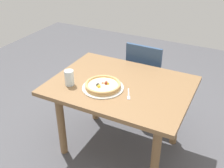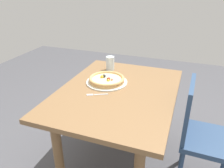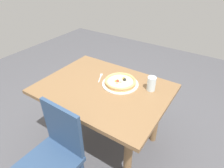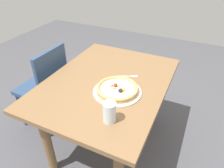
{
  "view_description": "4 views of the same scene",
  "coord_description": "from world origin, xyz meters",
  "px_view_note": "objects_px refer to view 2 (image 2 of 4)",
  "views": [
    {
      "loc": [
        -0.85,
        1.84,
        1.9
      ],
      "look_at": [
        0.05,
        0.07,
        0.74
      ],
      "focal_mm": 43.63,
      "sensor_mm": 36.0,
      "label": 1
    },
    {
      "loc": [
        -1.48,
        -0.5,
        1.52
      ],
      "look_at": [
        0.05,
        0.07,
        0.74
      ],
      "focal_mm": 35.51,
      "sensor_mm": 36.0,
      "label": 2
    },
    {
      "loc": [
        0.89,
        -1.21,
        1.75
      ],
      "look_at": [
        0.05,
        0.07,
        0.74
      ],
      "focal_mm": 30.97,
      "sensor_mm": 36.0,
      "label": 3
    },
    {
      "loc": [
        1.18,
        0.6,
        1.6
      ],
      "look_at": [
        0.05,
        0.07,
        0.74
      ],
      "focal_mm": 32.53,
      "sensor_mm": 36.0,
      "label": 4
    }
  ],
  "objects_px": {
    "chair_near": "(201,133)",
    "plate": "(107,82)",
    "fork": "(96,95)",
    "drinking_glass": "(110,63)",
    "pizza": "(107,79)",
    "dining_table": "(117,102)"
  },
  "relations": [
    {
      "from": "chair_near",
      "to": "fork",
      "type": "bearing_deg",
      "value": -78.88
    },
    {
      "from": "chair_near",
      "to": "plate",
      "type": "relative_size",
      "value": 2.5
    },
    {
      "from": "plate",
      "to": "fork",
      "type": "bearing_deg",
      "value": 179.99
    },
    {
      "from": "plate",
      "to": "drinking_glass",
      "type": "bearing_deg",
      "value": 14.99
    },
    {
      "from": "fork",
      "to": "drinking_glass",
      "type": "height_order",
      "value": "drinking_glass"
    },
    {
      "from": "chair_near",
      "to": "pizza",
      "type": "bearing_deg",
      "value": -95.68
    },
    {
      "from": "dining_table",
      "to": "plate",
      "type": "bearing_deg",
      "value": 52.16
    },
    {
      "from": "chair_near",
      "to": "plate",
      "type": "bearing_deg",
      "value": -95.68
    },
    {
      "from": "plate",
      "to": "drinking_glass",
      "type": "xyz_separation_m",
      "value": [
        0.28,
        0.08,
        0.06
      ]
    },
    {
      "from": "pizza",
      "to": "fork",
      "type": "height_order",
      "value": "pizza"
    },
    {
      "from": "plate",
      "to": "fork",
      "type": "xyz_separation_m",
      "value": [
        -0.24,
        0.0,
        -0.0
      ]
    },
    {
      "from": "pizza",
      "to": "drinking_glass",
      "type": "bearing_deg",
      "value": 14.96
    },
    {
      "from": "drinking_glass",
      "to": "plate",
      "type": "bearing_deg",
      "value": -165.01
    },
    {
      "from": "plate",
      "to": "pizza",
      "type": "distance_m",
      "value": 0.03
    },
    {
      "from": "plate",
      "to": "chair_near",
      "type": "bearing_deg",
      "value": -97.23
    },
    {
      "from": "dining_table",
      "to": "chair_near",
      "type": "bearing_deg",
      "value": -89.84
    },
    {
      "from": "dining_table",
      "to": "pizza",
      "type": "relative_size",
      "value": 3.98
    },
    {
      "from": "dining_table",
      "to": "fork",
      "type": "xyz_separation_m",
      "value": [
        -0.13,
        0.13,
        0.11
      ]
    },
    {
      "from": "dining_table",
      "to": "chair_near",
      "type": "height_order",
      "value": "chair_near"
    },
    {
      "from": "chair_near",
      "to": "fork",
      "type": "height_order",
      "value": "chair_near"
    },
    {
      "from": "plate",
      "to": "pizza",
      "type": "relative_size",
      "value": 1.16
    },
    {
      "from": "chair_near",
      "to": "plate",
      "type": "xyz_separation_m",
      "value": [
        0.1,
        0.8,
        0.25
      ]
    }
  ]
}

